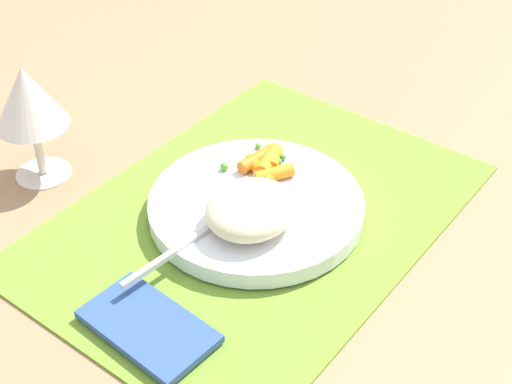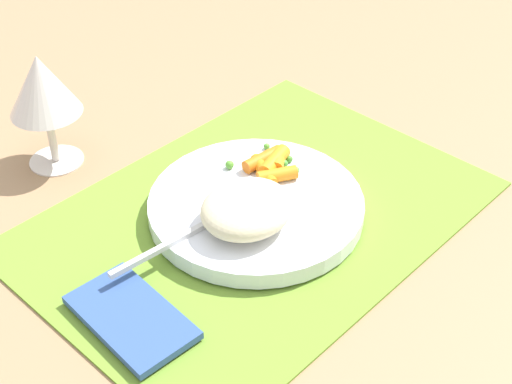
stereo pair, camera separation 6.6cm
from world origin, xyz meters
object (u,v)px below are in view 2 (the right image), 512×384
carrot_portion (271,165)px  plate (256,206)px  fork (216,219)px  napkin (131,317)px  rice_mound (247,209)px  wine_glass (42,88)px

carrot_portion → plate: bearing=-154.5°
carrot_portion → fork: 0.11m
carrot_portion → napkin: 0.25m
rice_mound → fork: rice_mound is taller
plate → rice_mound: size_ratio=2.35×
carrot_portion → fork: bearing=-170.0°
plate → fork: size_ratio=1.09×
rice_mound → wine_glass: 0.28m
plate → rice_mound: rice_mound is taller
carrot_portion → fork: (-0.10, -0.02, -0.00)m
plate → fork: (-0.05, 0.01, 0.01)m
carrot_portion → napkin: bearing=-169.0°
plate → napkin: bearing=-173.0°
plate → carrot_portion: carrot_portion is taller
wine_glass → fork: bearing=-81.9°
carrot_portion → wine_glass: (-0.14, 0.22, 0.07)m
plate → rice_mound: (-0.04, -0.02, 0.03)m
fork → plate: bearing=-5.6°
fork → napkin: fork is taller
wine_glass → napkin: wine_glass is taller
wine_glass → plate: bearing=-70.2°
rice_mound → fork: (-0.02, 0.03, -0.02)m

